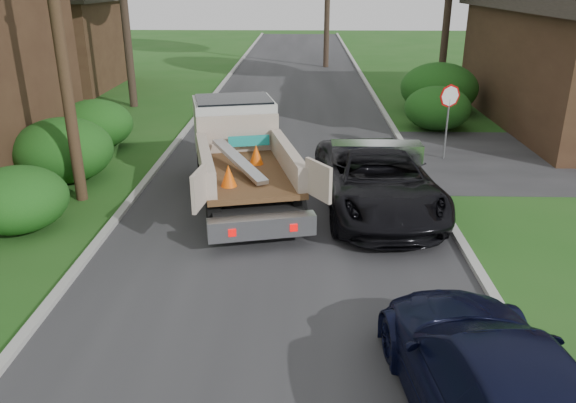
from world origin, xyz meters
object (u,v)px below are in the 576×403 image
(house_left_far, at_px, (44,30))
(navy_suv, at_px, (499,389))
(stop_sign, at_px, (449,106))
(flatbed_truck, at_px, (239,146))
(black_pickup, at_px, (377,179))

(house_left_far, height_order, navy_suv, house_left_far)
(stop_sign, bearing_deg, house_left_far, 145.19)
(flatbed_truck, height_order, navy_suv, flatbed_truck)
(stop_sign, bearing_deg, flatbed_truck, -154.02)
(flatbed_truck, bearing_deg, black_pickup, -33.37)
(stop_sign, bearing_deg, black_pickup, -121.89)
(black_pickup, distance_m, navy_suv, 7.84)
(black_pickup, bearing_deg, flatbed_truck, 155.31)
(flatbed_truck, relative_size, navy_suv, 1.27)
(navy_suv, bearing_deg, house_left_far, -62.68)
(black_pickup, height_order, navy_suv, black_pickup)
(black_pickup, bearing_deg, navy_suv, -89.92)
(house_left_far, xyz_separation_m, flatbed_truck, (12.24, -16.15, -1.75))
(house_left_far, distance_m, black_pickup, 23.75)
(flatbed_truck, relative_size, black_pickup, 1.14)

